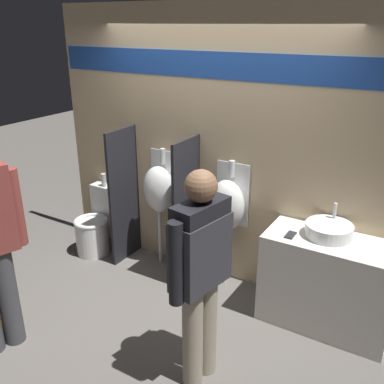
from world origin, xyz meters
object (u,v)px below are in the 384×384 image
cell_phone (290,235)px  person_in_vest (200,266)px  sink_basin (329,230)px  urinal_near_counter (159,189)px  urinal_far (227,205)px  toilet (96,226)px

cell_phone → person_in_vest: (-0.30, -0.99, 0.12)m
sink_basin → person_in_vest: 1.29m
urinal_near_counter → urinal_far: 0.80m
urinal_far → person_in_vest: 1.30m
cell_phone → urinal_near_counter: (-1.52, 0.23, 0.03)m
urinal_far → person_in_vest: bearing=-71.4°
sink_basin → toilet: bearing=-177.9°
sink_basin → urinal_near_counter: size_ratio=0.30×
urinal_far → person_in_vest: person_in_vest is taller
urinal_far → toilet: 1.70m
person_in_vest → sink_basin: bearing=-16.4°
cell_phone → toilet: bearing=178.6°
urinal_near_counter → person_in_vest: (1.21, -1.23, 0.09)m
urinal_near_counter → urinal_far: size_ratio=1.00×
sink_basin → toilet: 2.66m
urinal_far → person_in_vest: (0.41, -1.23, 0.09)m
toilet → person_in_vest: person_in_vest is taller
cell_phone → toilet: 2.38m
sink_basin → cell_phone: sink_basin is taller
sink_basin → toilet: size_ratio=0.44×
urinal_near_counter → toilet: (-0.80, -0.17, -0.56)m
sink_basin → person_in_vest: bearing=-116.8°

